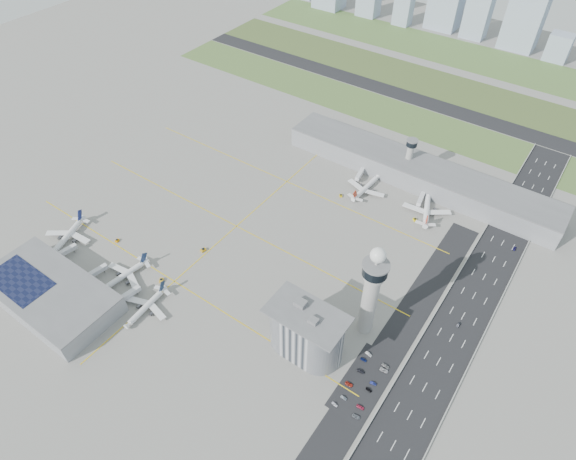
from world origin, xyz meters
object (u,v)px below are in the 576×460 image
Objects in this scene: jet_bridge_far_1 at (423,195)px; car_lot_7 at (360,407)px; car_lot_11 at (386,366)px; car_lot_1 at (344,398)px; car_lot_10 at (384,370)px; jet_bridge_far_0 at (363,171)px; airplane_far_a at (367,185)px; admin_building at (306,332)px; car_lot_9 at (373,383)px; car_lot_3 at (361,371)px; tug_2 at (161,280)px; airplane_far_b at (428,205)px; jet_bridge_near_2 at (120,302)px; tug_3 at (203,250)px; jet_bridge_near_0 at (57,258)px; car_lot_2 at (349,384)px; car_lot_8 at (369,390)px; car_lot_5 at (369,354)px; car_hw_4 at (517,192)px; airplane_near_a at (66,234)px; car_hw_2 at (514,249)px; tug_0 at (117,240)px; control_tower at (372,289)px; car_hw_1 at (458,325)px; airplane_near_b at (123,273)px; tug_4 at (341,195)px; jet_bridge_near_1 at (87,279)px; tug_5 at (415,220)px; airplane_near_c at (145,305)px; car_lot_6 at (356,417)px; car_lot_4 at (364,360)px; tug_1 at (135,268)px.

car_lot_7 is (41.33, -166.73, -2.28)m from jet_bridge_far_1.
car_lot_1 is at bearing 165.08° from car_lot_11.
jet_bridge_far_0 is at bearing 26.20° from car_lot_10.
admin_building is at bearing -161.52° from airplane_far_a.
car_lot_9 is (90.49, -151.73, -2.28)m from jet_bridge_far_0.
car_lot_3 is (69.72, -132.85, -4.50)m from airplane_far_a.
airplane_far_b is at bearing -160.47° from tug_2.
jet_bridge_near_2 reaches higher than car_lot_7.
tug_3 is 0.88× the size of car_lot_7.
jet_bridge_near_0 is 3.35× the size of car_lot_2.
car_lot_8 is (8.25, 11.16, 0.03)m from car_lot_1.
car_lot_10 is (1.11, 9.88, 0.06)m from car_lot_9.
car_lot_5 is at bearing 156.74° from tug_2.
car_hw_4 is (22.90, 195.61, 0.01)m from car_lot_3.
jet_bridge_far_1 is at bearing 115.39° from airplane_near_a.
car_hw_4 is at bearing 74.69° from admin_building.
airplane_far_b reaches higher than car_hw_2.
tug_0 is 179.97m from car_lot_1.
control_tower is at bearing -59.55° from jet_bridge_near_0.
car_lot_1 is at bearing 87.64° from car_lot_7.
jet_bridge_far_1 is 157.06m from car_lot_9.
airplane_near_a is 209.48m from car_lot_3.
car_hw_4 is at bearing -9.50° from car_lot_7.
control_tower reaches higher than airplane_far_b.
car_hw_1 is 79.16m from car_hw_2.
control_tower is at bearing 56.30° from admin_building.
tug_4 is at bearing 162.04° from airplane_near_b.
car_hw_2 is (218.78, 145.99, -0.26)m from tug_0.
tug_3 reaches higher than tug_2.
control_tower is 4.61× the size of jet_bridge_near_1.
admin_building is 177.43m from airplane_near_a.
tug_5 reaches higher than tug_0.
jet_bridge_far_0 is 178.55m from car_lot_2.
airplane_near_c is at bearing 99.20° from car_lot_2.
jet_bridge_far_1 is at bearing -145.89° from car_hw_4.
tug_2 is 0.82× the size of car_lot_6.
car_lot_4 is at bearing -177.24° from car_lot_5.
car_lot_6 is at bearing -93.62° from tug_4.
car_lot_6 is (11.63, -34.11, -0.07)m from car_lot_5.
tug_1 is 0.71× the size of car_lot_6.
car_lot_6 is at bearing -71.91° from jet_bridge_near_2.
admin_building reaches higher than tug_2.
jet_bridge_far_1 reaches higher than tug_0.
car_hw_1 is at bearing 118.02° from airplane_near_c.
tug_5 is 126.44m from car_lot_3.
car_lot_5 is (30.34, -137.99, -2.23)m from jet_bridge_far_1.
car_lot_5 is at bearing -113.25° from car_hw_2.
airplane_far_a reaches higher than car_hw_1.
car_lot_9 is (188.23, 7.47, -0.24)m from tug_0.
tug_0 reaches higher than car_lot_1.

